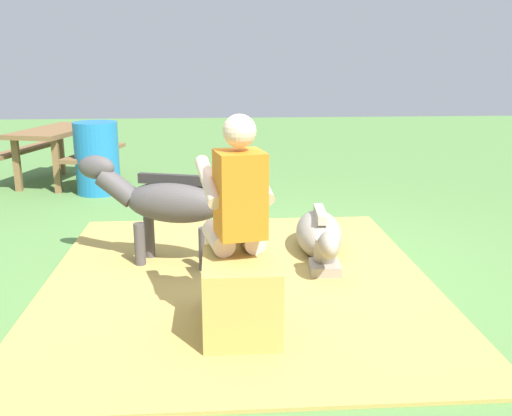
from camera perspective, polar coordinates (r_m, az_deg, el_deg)
name	(u,v)px	position (r m, az deg, el deg)	size (l,w,h in m)	color
ground_plane	(253,274)	(4.73, -0.26, -6.51)	(24.00, 24.00, 0.00)	#568442
hay_patch	(239,281)	(4.57, -1.71, -7.13)	(3.44, 2.97, 0.02)	tan
hay_bale	(241,297)	(3.68, -1.47, -8.72)	(0.61, 0.47, 0.50)	tan
person_seated	(236,210)	(3.66, -1.98, -0.23)	(0.70, 0.50, 1.38)	beige
pony_standing	(164,202)	(4.84, -8.95, 0.60)	(0.61, 1.31, 0.91)	#4C4747
pony_lying	(320,236)	(5.11, 6.27, -2.71)	(1.35, 0.47, 0.42)	gray
water_barrel	(97,158)	(7.64, -15.25, 4.73)	(0.55, 0.55, 0.91)	#1E72B2
picnic_bench	(58,141)	(8.39, -18.81, 6.18)	(1.79, 1.65, 0.75)	brown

